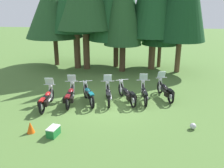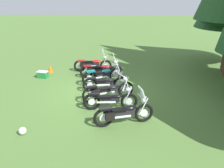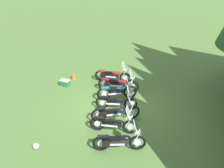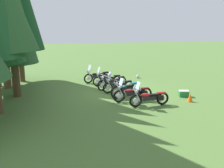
{
  "view_description": "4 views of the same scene",
  "coord_description": "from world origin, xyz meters",
  "px_view_note": "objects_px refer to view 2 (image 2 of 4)",
  "views": [
    {
      "loc": [
        1.33,
        -11.69,
        5.01
      ],
      "look_at": [
        0.21,
        0.52,
        0.87
      ],
      "focal_mm": 38.63,
      "sensor_mm": 36.0,
      "label": 1
    },
    {
      "loc": [
        10.64,
        0.75,
        4.47
      ],
      "look_at": [
        0.58,
        0.4,
        0.58
      ],
      "focal_mm": 38.32,
      "sensor_mm": 36.0,
      "label": 2
    },
    {
      "loc": [
        11.87,
        2.82,
        7.72
      ],
      "look_at": [
        -0.85,
        -0.39,
        0.96
      ],
      "focal_mm": 44.26,
      "sensor_mm": 36.0,
      "label": 3
    },
    {
      "loc": [
        -14.96,
        3.83,
        4.33
      ],
      "look_at": [
        -0.23,
        0.56,
        0.64
      ],
      "focal_mm": 40.18,
      "sensor_mm": 36.0,
      "label": 4
    }
  ],
  "objects_px": {
    "traffic_cone": "(50,68)",
    "dropped_helmet": "(22,131)",
    "motorcycle_2": "(103,75)",
    "motorcycle_5": "(111,99)",
    "motorcycle_1": "(101,69)",
    "motorcycle_4": "(107,90)",
    "motorcycle_6": "(123,113)",
    "motorcycle_0": "(92,64)",
    "picnic_cooler": "(43,74)",
    "motorcycle_3": "(106,82)"
  },
  "relations": [
    {
      "from": "traffic_cone",
      "to": "dropped_helmet",
      "type": "height_order",
      "value": "traffic_cone"
    },
    {
      "from": "motorcycle_1",
      "to": "traffic_cone",
      "type": "xyz_separation_m",
      "value": [
        -0.85,
        -3.08,
        -0.23
      ]
    },
    {
      "from": "motorcycle_4",
      "to": "traffic_cone",
      "type": "distance_m",
      "value": 5.23
    },
    {
      "from": "motorcycle_5",
      "to": "dropped_helmet",
      "type": "distance_m",
      "value": 3.5
    },
    {
      "from": "motorcycle_3",
      "to": "motorcycle_4",
      "type": "xyz_separation_m",
      "value": [
        0.99,
        0.12,
        -0.0
      ]
    },
    {
      "from": "motorcycle_4",
      "to": "motorcycle_5",
      "type": "bearing_deg",
      "value": -101.42
    },
    {
      "from": "motorcycle_3",
      "to": "traffic_cone",
      "type": "distance_m",
      "value": 4.47
    },
    {
      "from": "motorcycle_0",
      "to": "motorcycle_6",
      "type": "distance_m",
      "value": 6.31
    },
    {
      "from": "motorcycle_0",
      "to": "traffic_cone",
      "type": "relative_size",
      "value": 4.71
    },
    {
      "from": "motorcycle_1",
      "to": "motorcycle_3",
      "type": "height_order",
      "value": "motorcycle_1"
    },
    {
      "from": "motorcycle_5",
      "to": "motorcycle_6",
      "type": "height_order",
      "value": "motorcycle_6"
    },
    {
      "from": "traffic_cone",
      "to": "dropped_helmet",
      "type": "xyz_separation_m",
      "value": [
        6.62,
        0.9,
        -0.11
      ]
    },
    {
      "from": "motorcycle_3",
      "to": "dropped_helmet",
      "type": "relative_size",
      "value": 8.06
    },
    {
      "from": "motorcycle_3",
      "to": "motorcycle_6",
      "type": "relative_size",
      "value": 0.99
    },
    {
      "from": "traffic_cone",
      "to": "dropped_helmet",
      "type": "relative_size",
      "value": 1.8
    },
    {
      "from": "motorcycle_5",
      "to": "motorcycle_4",
      "type": "bearing_deg",
      "value": 98.22
    },
    {
      "from": "motorcycle_1",
      "to": "dropped_helmet",
      "type": "relative_size",
      "value": 8.89
    },
    {
      "from": "motorcycle_4",
      "to": "picnic_cooler",
      "type": "distance_m",
      "value": 4.68
    },
    {
      "from": "motorcycle_6",
      "to": "dropped_helmet",
      "type": "bearing_deg",
      "value": 176.67
    },
    {
      "from": "motorcycle_3",
      "to": "motorcycle_6",
      "type": "height_order",
      "value": "motorcycle_6"
    },
    {
      "from": "motorcycle_3",
      "to": "motorcycle_4",
      "type": "height_order",
      "value": "motorcycle_3"
    },
    {
      "from": "picnic_cooler",
      "to": "traffic_cone",
      "type": "distance_m",
      "value": 1.01
    },
    {
      "from": "motorcycle_1",
      "to": "dropped_helmet",
      "type": "bearing_deg",
      "value": -116.22
    },
    {
      "from": "motorcycle_5",
      "to": "traffic_cone",
      "type": "height_order",
      "value": "motorcycle_5"
    },
    {
      "from": "motorcycle_5",
      "to": "motorcycle_1",
      "type": "bearing_deg",
      "value": 96.27
    },
    {
      "from": "motorcycle_0",
      "to": "motorcycle_4",
      "type": "bearing_deg",
      "value": -77.1
    },
    {
      "from": "motorcycle_5",
      "to": "dropped_helmet",
      "type": "bearing_deg",
      "value": -150.7
    },
    {
      "from": "motorcycle_0",
      "to": "motorcycle_1",
      "type": "height_order",
      "value": "motorcycle_1"
    },
    {
      "from": "motorcycle_1",
      "to": "motorcycle_6",
      "type": "relative_size",
      "value": 1.09
    },
    {
      "from": "motorcycle_0",
      "to": "picnic_cooler",
      "type": "relative_size",
      "value": 3.61
    },
    {
      "from": "motorcycle_0",
      "to": "motorcycle_6",
      "type": "bearing_deg",
      "value": -76.18
    },
    {
      "from": "dropped_helmet",
      "to": "motorcycle_2",
      "type": "bearing_deg",
      "value": 153.95
    },
    {
      "from": "motorcycle_6",
      "to": "traffic_cone",
      "type": "bearing_deg",
      "value": 110.04
    },
    {
      "from": "picnic_cooler",
      "to": "motorcycle_5",
      "type": "bearing_deg",
      "value": 46.9
    },
    {
      "from": "motorcycle_1",
      "to": "picnic_cooler",
      "type": "relative_size",
      "value": 3.79
    },
    {
      "from": "motorcycle_0",
      "to": "motorcycle_3",
      "type": "distance_m",
      "value": 3.15
    },
    {
      "from": "traffic_cone",
      "to": "motorcycle_2",
      "type": "bearing_deg",
      "value": 61.46
    },
    {
      "from": "motorcycle_3",
      "to": "motorcycle_5",
      "type": "relative_size",
      "value": 0.97
    },
    {
      "from": "dropped_helmet",
      "to": "traffic_cone",
      "type": "bearing_deg",
      "value": -172.25
    },
    {
      "from": "traffic_cone",
      "to": "motorcycle_6",
      "type": "bearing_deg",
      "value": 36.17
    },
    {
      "from": "motorcycle_0",
      "to": "motorcycle_2",
      "type": "relative_size",
      "value": 1.08
    },
    {
      "from": "motorcycle_2",
      "to": "dropped_helmet",
      "type": "distance_m",
      "value": 5.4
    },
    {
      "from": "motorcycle_0",
      "to": "motorcycle_4",
      "type": "distance_m",
      "value": 4.14
    },
    {
      "from": "motorcycle_2",
      "to": "motorcycle_4",
      "type": "bearing_deg",
      "value": -104.07
    },
    {
      "from": "motorcycle_6",
      "to": "picnic_cooler",
      "type": "xyz_separation_m",
      "value": [
        -4.86,
        -4.43,
        -0.28
      ]
    },
    {
      "from": "motorcycle_1",
      "to": "motorcycle_3",
      "type": "bearing_deg",
      "value": -83.91
    },
    {
      "from": "motorcycle_2",
      "to": "motorcycle_5",
      "type": "relative_size",
      "value": 0.95
    },
    {
      "from": "motorcycle_1",
      "to": "motorcycle_4",
      "type": "height_order",
      "value": "motorcycle_1"
    },
    {
      "from": "motorcycle_1",
      "to": "motorcycle_6",
      "type": "height_order",
      "value": "motorcycle_6"
    },
    {
      "from": "traffic_cone",
      "to": "motorcycle_3",
      "type": "bearing_deg",
      "value": 51.26
    }
  ]
}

